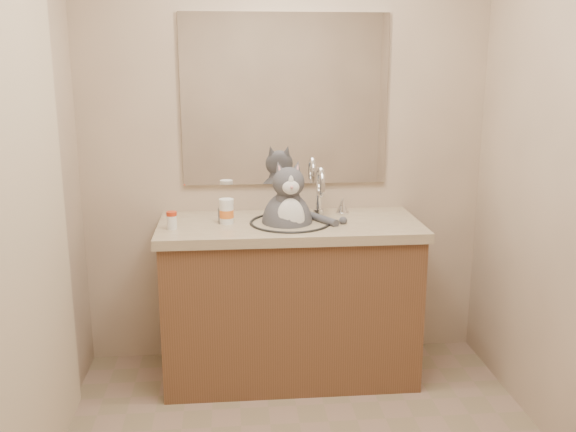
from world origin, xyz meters
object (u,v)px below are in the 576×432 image
Objects in this scene: cat at (288,220)px; pill_bottle_orange at (226,212)px; grey_canister at (223,216)px; pill_bottle_redcap at (172,220)px.

cat is 4.17× the size of pill_bottle_orange.
cat is 0.33m from grey_canister.
cat is at bearing -3.38° from grey_canister.
grey_canister is at bearing 21.57° from pill_bottle_redcap.
cat is 7.06× the size of grey_canister.
pill_bottle_orange is at bearing -24.90° from grey_canister.
grey_canister is (-0.33, 0.02, 0.03)m from cat.
cat reaches higher than grey_canister.
pill_bottle_redcap is at bearing -161.80° from pill_bottle_orange.
pill_bottle_orange reaches higher than grey_canister.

